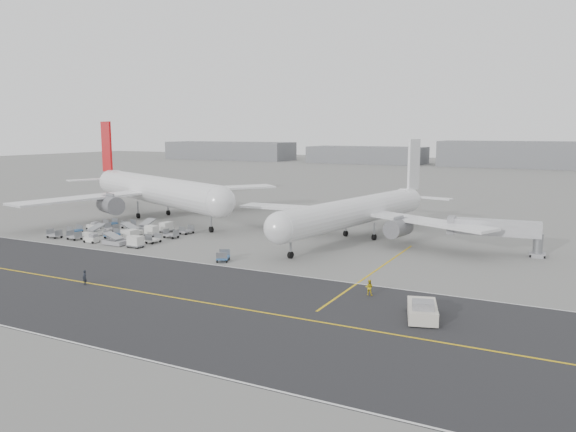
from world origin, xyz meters
The scene contains 11 objects.
ground centered at (0.00, 0.00, 0.00)m, with size 700.00×700.00×0.00m, color gray.
taxiway centered at (5.02, -17.98, 0.01)m, with size 220.00×59.00×0.03m.
horizon_buildings centered at (30.00, 260.00, 0.00)m, with size 520.00×28.00×28.00m, color slate, non-canonical shape.
airliner_a centered at (-31.61, 30.54, 6.37)m, with size 60.47×59.03×22.14m.
airliner_b centered at (19.53, 27.31, 5.18)m, with size 50.64×51.65×17.97m.
pushback_tug centered at (40.98, -12.21, 0.96)m, with size 4.59×8.28×2.34m.
jet_bridge centered at (43.55, 25.04, 3.98)m, with size 15.23×4.01×5.71m.
gse_cluster centered at (-21.30, 9.29, 0.00)m, with size 27.78×22.00×2.07m, color #9A9A9F, non-canonical shape.
stray_dolly centered at (7.37, 0.54, 0.00)m, with size 1.68×2.73×1.68m, color silver, non-canonical shape.
ground_crew_a centered at (-1.13, -18.78, 0.97)m, with size 0.71×0.47×1.95m, color black.
ground_crew_b centered at (33.10, -6.37, 0.97)m, with size 0.94×0.73×1.93m, color gold.
Camera 1 is at (54.33, -69.41, 19.75)m, focal length 35.00 mm.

